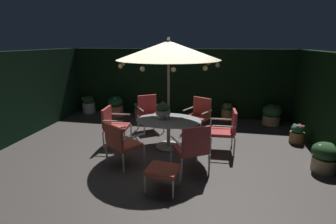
# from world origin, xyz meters

# --- Properties ---
(ground_plane) EXTENTS (8.03, 6.79, 0.02)m
(ground_plane) POSITION_xyz_m (0.00, 0.00, -0.01)
(ground_plane) COLOR #47423E
(hedge_backdrop_rear) EXTENTS (8.03, 0.30, 2.28)m
(hedge_backdrop_rear) POSITION_xyz_m (0.00, 3.24, 1.14)
(hedge_backdrop_rear) COLOR black
(hedge_backdrop_rear) RESTS_ON ground_plane
(hedge_backdrop_left) EXTENTS (0.30, 6.79, 2.28)m
(hedge_backdrop_left) POSITION_xyz_m (-3.86, 0.00, 1.14)
(hedge_backdrop_left) COLOR black
(hedge_backdrop_left) RESTS_ON ground_plane
(patio_dining_table) EXTENTS (1.57, 1.26, 0.70)m
(patio_dining_table) POSITION_xyz_m (0.20, 0.34, 0.56)
(patio_dining_table) COLOR silver
(patio_dining_table) RESTS_ON ground_plane
(patio_umbrella) EXTENTS (2.35, 2.35, 2.61)m
(patio_umbrella) POSITION_xyz_m (0.20, 0.34, 2.32)
(patio_umbrella) COLOR silver
(patio_umbrella) RESTS_ON ground_plane
(centerpiece_planter) EXTENTS (0.35, 0.35, 0.45)m
(centerpiece_planter) POSITION_xyz_m (0.07, 0.32, 0.96)
(centerpiece_planter) COLOR beige
(centerpiece_planter) RESTS_ON patio_dining_table
(patio_chair_north) EXTENTS (0.82, 0.81, 1.02)m
(patio_chair_north) POSITION_xyz_m (0.89, -0.87, 0.59)
(patio_chair_north) COLOR silver
(patio_chair_north) RESTS_ON ground_plane
(patio_chair_northeast) EXTENTS (0.59, 0.60, 0.99)m
(patio_chair_northeast) POSITION_xyz_m (1.59, 0.40, 0.56)
(patio_chair_northeast) COLOR beige
(patio_chair_northeast) RESTS_ON ground_plane
(patio_chair_east) EXTENTS (0.81, 0.79, 0.98)m
(patio_chair_east) POSITION_xyz_m (0.85, 1.57, 0.56)
(patio_chair_east) COLOR beige
(patio_chair_east) RESTS_ON ground_plane
(patio_chair_southeast) EXTENTS (0.85, 0.84, 1.01)m
(patio_chair_southeast) POSITION_xyz_m (-0.59, 1.50, 0.57)
(patio_chair_southeast) COLOR silver
(patio_chair_southeast) RESTS_ON ground_plane
(patio_chair_south) EXTENTS (0.61, 0.66, 0.95)m
(patio_chair_south) POSITION_xyz_m (-1.18, 0.25, 0.55)
(patio_chair_south) COLOR silver
(patio_chair_south) RESTS_ON ground_plane
(patio_chair_southwest) EXTENTS (0.84, 0.82, 0.91)m
(patio_chair_southwest) POSITION_xyz_m (-0.58, -0.79, 0.54)
(patio_chair_southwest) COLOR silver
(patio_chair_southwest) RESTS_ON ground_plane
(ottoman_footrest) EXTENTS (0.58, 0.53, 0.42)m
(ottoman_footrest) POSITION_xyz_m (0.45, -1.50, 0.36)
(ottoman_footrest) COLOR beige
(ottoman_footrest) RESTS_ON ground_plane
(potted_plant_front_corner) EXTENTS (0.37, 0.37, 0.57)m
(potted_plant_front_corner) POSITION_xyz_m (1.69, 2.94, 0.29)
(potted_plant_front_corner) COLOR tan
(potted_plant_front_corner) RESTS_ON ground_plane
(potted_plant_back_right) EXTENTS (0.55, 0.55, 0.63)m
(potted_plant_back_right) POSITION_xyz_m (3.04, 2.65, 0.33)
(potted_plant_back_right) COLOR tan
(potted_plant_back_right) RESTS_ON ground_plane
(potted_plant_left_far) EXTENTS (0.33, 0.32, 0.50)m
(potted_plant_left_far) POSITION_xyz_m (-1.25, 2.57, 0.25)
(potted_plant_left_far) COLOR #A95D42
(potted_plant_left_far) RESTS_ON ground_plane
(potted_plant_back_left) EXTENTS (0.35, 0.35, 0.49)m
(potted_plant_back_left) POSITION_xyz_m (3.39, 1.23, 0.25)
(potted_plant_back_left) COLOR #A46F41
(potted_plant_back_left) RESTS_ON ground_plane
(potted_plant_right_near) EXTENTS (0.53, 0.53, 0.72)m
(potted_plant_right_near) POSITION_xyz_m (-2.07, 2.56, 0.37)
(potted_plant_right_near) COLOR #A96F46
(potted_plant_right_near) RESTS_ON ground_plane
(potted_plant_left_near) EXTENTS (0.51, 0.51, 0.60)m
(potted_plant_left_near) POSITION_xyz_m (3.48, -0.25, 0.32)
(potted_plant_left_near) COLOR tan
(potted_plant_left_near) RESTS_ON ground_plane
(potted_plant_back_center) EXTENTS (0.46, 0.46, 0.63)m
(potted_plant_back_center) POSITION_xyz_m (-3.24, 2.84, 0.31)
(potted_plant_back_center) COLOR beige
(potted_plant_back_center) RESTS_ON ground_plane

